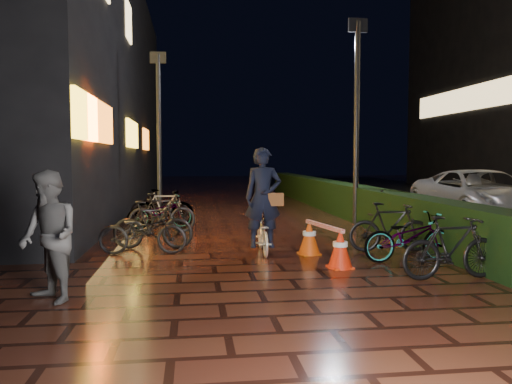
{
  "coord_description": "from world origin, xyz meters",
  "views": [
    {
      "loc": [
        -1.46,
        -8.34,
        1.83
      ],
      "look_at": [
        -0.13,
        2.01,
        1.1
      ],
      "focal_mm": 35.0,
      "sensor_mm": 36.0,
      "label": 1
    }
  ],
  "objects": [
    {
      "name": "parked_bikes_storefront",
      "position": [
        -2.29,
        3.81,
        0.46
      ],
      "size": [
        1.88,
        5.73,
        0.96
      ],
      "color": "black",
      "rests_on": "ground"
    },
    {
      "name": "parked_bikes_hedge",
      "position": [
        2.33,
        -0.24,
        0.46
      ],
      "size": [
        1.74,
        2.77,
        0.96
      ],
      "color": "black",
      "rests_on": "ground"
    },
    {
      "name": "bystander_person",
      "position": [
        -3.24,
        -1.89,
        0.84
      ],
      "size": [
        1.01,
        1.03,
        1.67
      ],
      "primitive_type": "imported",
      "rotation": [
        0.0,
        0.0,
        -0.85
      ],
      "color": "#555558",
      "rests_on": "ground"
    },
    {
      "name": "hedge",
      "position": [
        3.3,
        8.0,
        0.5
      ],
      "size": [
        0.7,
        20.0,
        1.0
      ],
      "primitive_type": "cube",
      "color": "black",
      "rests_on": "ground"
    },
    {
      "name": "lamp_post_sf",
      "position": [
        -2.38,
        6.07,
        2.63
      ],
      "size": [
        0.46,
        0.14,
        4.77
      ],
      "color": "black",
      "rests_on": "ground"
    },
    {
      "name": "cyclist",
      "position": [
        -0.13,
        0.96,
        0.75
      ],
      "size": [
        0.73,
        1.42,
        2.01
      ],
      "color": "silver",
      "rests_on": "ground"
    },
    {
      "name": "cart_assembly",
      "position": [
        3.21,
        3.42,
        0.53
      ],
      "size": [
        0.65,
        0.69,
        1.04
      ],
      "color": "black",
      "rests_on": "ground"
    },
    {
      "name": "traffic_barrier",
      "position": [
        0.84,
        0.15,
        0.33
      ],
      "size": [
        0.66,
        1.61,
        0.66
      ],
      "color": "red",
      "rests_on": "ground"
    },
    {
      "name": "van",
      "position": [
        6.69,
        4.84,
        0.74
      ],
      "size": [
        2.83,
        5.46,
        1.47
      ],
      "primitive_type": "imported",
      "rotation": [
        0.0,
        0.0,
        -0.08
      ],
      "color": "#9E9EA3",
      "rests_on": "ground"
    },
    {
      "name": "lamp_post_hedge",
      "position": [
        2.94,
        4.7,
        3.03
      ],
      "size": [
        0.53,
        0.15,
        5.51
      ],
      "color": "black",
      "rests_on": "ground"
    },
    {
      "name": "ground",
      "position": [
        0.0,
        0.0,
        0.0
      ],
      "size": [
        80.0,
        80.0,
        0.0
      ],
      "primitive_type": "plane",
      "color": "#381911",
      "rests_on": "ground"
    }
  ]
}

